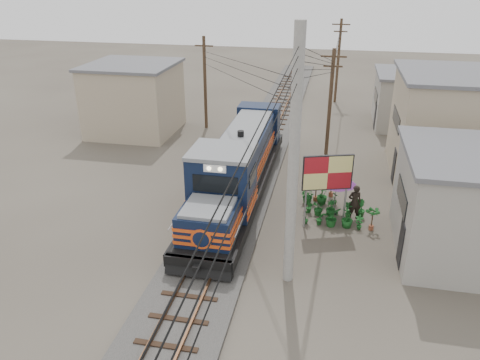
% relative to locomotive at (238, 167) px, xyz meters
% --- Properties ---
extents(ground, '(120.00, 120.00, 0.00)m').
position_rel_locomotive_xyz_m(ground, '(0.00, -6.50, -1.72)').
color(ground, '#473F35').
rests_on(ground, ground).
extents(ballast, '(3.60, 70.00, 0.16)m').
position_rel_locomotive_xyz_m(ballast, '(0.00, 3.50, -1.64)').
color(ballast, '#595651').
rests_on(ballast, ground).
extents(track, '(1.15, 70.00, 0.12)m').
position_rel_locomotive_xyz_m(track, '(0.00, 3.50, -1.46)').
color(track, '#51331E').
rests_on(track, ground).
extents(locomotive, '(2.92, 15.88, 3.94)m').
position_rel_locomotive_xyz_m(locomotive, '(0.00, 0.00, 0.00)').
color(locomotive, black).
rests_on(locomotive, ground).
extents(utility_pole_main, '(0.40, 0.40, 10.00)m').
position_rel_locomotive_xyz_m(utility_pole_main, '(3.50, -7.00, 3.28)').
color(utility_pole_main, '#9E9B93').
rests_on(utility_pole_main, ground).
extents(wooden_pole_mid, '(1.60, 0.24, 7.00)m').
position_rel_locomotive_xyz_m(wooden_pole_mid, '(4.50, 7.50, 1.96)').
color(wooden_pole_mid, '#4C3826').
rests_on(wooden_pole_mid, ground).
extents(wooden_pole_far, '(1.60, 0.24, 7.50)m').
position_rel_locomotive_xyz_m(wooden_pole_far, '(4.80, 21.50, 2.21)').
color(wooden_pole_far, '#4C3826').
rests_on(wooden_pole_far, ground).
extents(wooden_pole_left, '(1.60, 0.24, 7.00)m').
position_rel_locomotive_xyz_m(wooden_pole_left, '(-5.00, 11.50, 1.96)').
color(wooden_pole_left, '#4C3826').
rests_on(wooden_pole_left, ground).
extents(power_lines, '(9.65, 19.00, 3.30)m').
position_rel_locomotive_xyz_m(power_lines, '(-0.14, 1.99, 5.84)').
color(power_lines, black).
rests_on(power_lines, ground).
extents(shophouse_mid, '(8.40, 7.35, 6.20)m').
position_rel_locomotive_xyz_m(shophouse_mid, '(12.50, 5.50, 1.39)').
color(shophouse_mid, tan).
rests_on(shophouse_mid, ground).
extents(shophouse_back, '(6.30, 6.30, 4.20)m').
position_rel_locomotive_xyz_m(shophouse_back, '(11.00, 15.50, 0.39)').
color(shophouse_back, gray).
rests_on(shophouse_back, ground).
extents(shophouse_left, '(6.30, 6.30, 5.20)m').
position_rel_locomotive_xyz_m(shophouse_left, '(-10.00, 9.50, 0.89)').
color(shophouse_left, tan).
rests_on(shophouse_left, ground).
extents(billboard, '(2.31, 0.85, 3.69)m').
position_rel_locomotive_xyz_m(billboard, '(4.74, -2.34, 1.00)').
color(billboard, '#99999E').
rests_on(billboard, ground).
extents(market_umbrella, '(2.23, 2.23, 2.18)m').
position_rel_locomotive_xyz_m(market_umbrella, '(5.21, -0.97, 0.19)').
color(market_umbrella, black).
rests_on(market_umbrella, ground).
extents(vendor, '(0.76, 0.60, 1.84)m').
position_rel_locomotive_xyz_m(vendor, '(6.16, -1.34, -0.80)').
color(vendor, black).
rests_on(vendor, ground).
extents(plant_nursery, '(3.47, 3.23, 1.01)m').
position_rel_locomotive_xyz_m(plant_nursery, '(4.93, -1.26, -1.28)').
color(plant_nursery, '#195A20').
rests_on(plant_nursery, ground).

